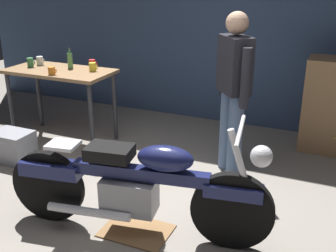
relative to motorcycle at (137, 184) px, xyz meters
The scene contains 13 objects.
ground_plane 0.47m from the motorcycle, 138.14° to the left, with size 12.00×12.00×0.00m, color gray.
back_wall 3.10m from the motorcycle, 92.05° to the left, with size 8.00×0.12×3.10m, color #384C70.
workbench 2.28m from the motorcycle, 141.67° to the left, with size 1.30×0.64×0.90m.
motorcycle is the anchor object (origin of this frame).
person_standing 1.50m from the motorcycle, 74.43° to the left, with size 0.41×0.45×1.67m.
drip_tray 0.44m from the motorcycle, behind, with size 0.56×0.40×0.01m, color olive.
storage_bin 2.05m from the motorcycle, 161.28° to the left, with size 0.44×0.32×0.34m, color gray.
mug_orange_travel 2.12m from the motorcycle, 145.37° to the left, with size 0.11×0.08×0.09m.
mug_white_ceramic 2.69m from the motorcycle, 144.83° to the left, with size 0.12×0.08×0.11m.
mug_green_speckled 2.64m from the motorcycle, 147.72° to the left, with size 0.11×0.08×0.11m.
mug_red_diner 2.24m from the motorcycle, 131.62° to the left, with size 0.11×0.08×0.10m.
mug_yellow_tall 2.10m from the motorcycle, 132.16° to the left, with size 0.12×0.08×0.10m.
bottle 2.36m from the motorcycle, 138.02° to the left, with size 0.06×0.06×0.24m.
Camera 1 is at (1.49, -2.63, 2.05)m, focal length 44.14 mm.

